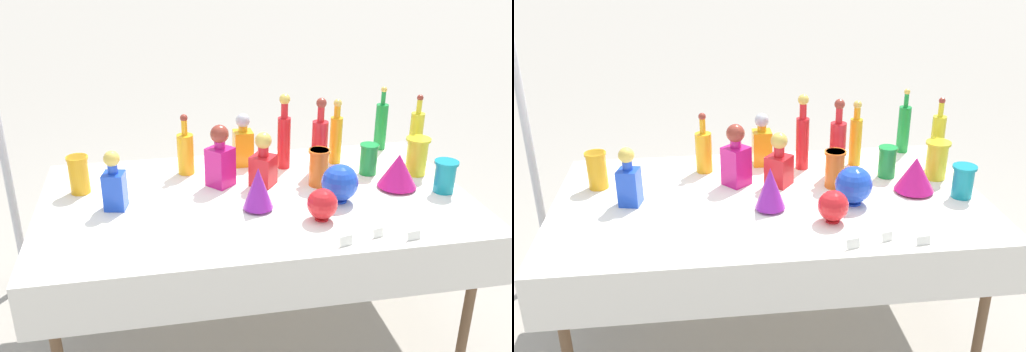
# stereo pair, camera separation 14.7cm
# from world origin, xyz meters

# --- Properties ---
(ground_plane) EXTENTS (40.00, 40.00, 0.00)m
(ground_plane) POSITION_xyz_m (0.00, 0.00, 0.00)
(ground_plane) COLOR #A0998C
(display_table) EXTENTS (1.90, 1.09, 0.76)m
(display_table) POSITION_xyz_m (0.00, -0.03, 0.71)
(display_table) COLOR white
(display_table) RESTS_ON ground
(tall_bottle_0) EXTENTS (0.08, 0.08, 0.30)m
(tall_bottle_0) POSITION_xyz_m (-0.28, 0.33, 0.87)
(tall_bottle_0) COLOR orange
(tall_bottle_0) RESTS_ON display_table
(tall_bottle_1) EXTENTS (0.08, 0.08, 0.37)m
(tall_bottle_1) POSITION_xyz_m (0.35, 0.22, 0.91)
(tall_bottle_1) COLOR red
(tall_bottle_1) RESTS_ON display_table
(tall_bottle_2) EXTENTS (0.06, 0.06, 0.38)m
(tall_bottle_2) POSITION_xyz_m (0.20, 0.31, 0.93)
(tall_bottle_2) COLOR red
(tall_bottle_2) RESTS_ON display_table
(tall_bottle_3) EXTENTS (0.06, 0.06, 0.34)m
(tall_bottle_3) POSITION_xyz_m (0.77, 0.47, 0.90)
(tall_bottle_3) COLOR #198C38
(tall_bottle_3) RESTS_ON display_table
(tall_bottle_4) EXTENTS (0.07, 0.07, 0.36)m
(tall_bottle_4) POSITION_xyz_m (0.86, 0.24, 0.90)
(tall_bottle_4) COLOR yellow
(tall_bottle_4) RESTS_ON display_table
(tall_bottle_5) EXTENTS (0.06, 0.06, 0.33)m
(tall_bottle_5) POSITION_xyz_m (0.47, 0.32, 0.90)
(tall_bottle_5) COLOR orange
(tall_bottle_5) RESTS_ON display_table
(square_decanter_0) EXTENTS (0.09, 0.09, 0.27)m
(square_decanter_0) POSITION_xyz_m (0.01, 0.38, 0.88)
(square_decanter_0) COLOR orange
(square_decanter_0) RESTS_ON display_table
(square_decanter_1) EXTENTS (0.14, 0.14, 0.26)m
(square_decanter_1) POSITION_xyz_m (0.06, 0.12, 0.87)
(square_decanter_1) COLOR red
(square_decanter_1) RESTS_ON display_table
(square_decanter_2) EXTENTS (0.10, 0.10, 0.26)m
(square_decanter_2) POSITION_xyz_m (-0.61, 0.00, 0.87)
(square_decanter_2) COLOR blue
(square_decanter_2) RESTS_ON display_table
(square_decanter_3) EXTENTS (0.15, 0.15, 0.29)m
(square_decanter_3) POSITION_xyz_m (-0.14, 0.15, 0.89)
(square_decanter_3) COLOR #C61972
(square_decanter_3) RESTS_ON display_table
(slender_vase_0) EXTENTS (0.09, 0.09, 0.15)m
(slender_vase_0) POSITION_xyz_m (0.58, 0.15, 0.84)
(slender_vase_0) COLOR #198C38
(slender_vase_0) RESTS_ON display_table
(slender_vase_1) EXTENTS (0.11, 0.11, 0.15)m
(slender_vase_1) POSITION_xyz_m (0.85, -0.11, 0.84)
(slender_vase_1) COLOR teal
(slender_vase_1) RESTS_ON display_table
(slender_vase_2) EXTENTS (0.12, 0.12, 0.18)m
(slender_vase_2) POSITION_xyz_m (0.81, 0.11, 0.86)
(slender_vase_2) COLOR yellow
(slender_vase_2) RESTS_ON display_table
(slender_vase_3) EXTENTS (0.10, 0.10, 0.18)m
(slender_vase_3) POSITION_xyz_m (0.31, 0.07, 0.85)
(slender_vase_3) COLOR orange
(slender_vase_3) RESTS_ON display_table
(slender_vase_4) EXTENTS (0.10, 0.10, 0.17)m
(slender_vase_4) POSITION_xyz_m (-0.77, 0.19, 0.85)
(slender_vase_4) COLOR orange
(slender_vase_4) RESTS_ON display_table
(fluted_vase_0) EXTENTS (0.18, 0.18, 0.17)m
(fluted_vase_0) POSITION_xyz_m (0.65, -0.03, 0.85)
(fluted_vase_0) COLOR #C61972
(fluted_vase_0) RESTS_ON display_table
(fluted_vase_1) EXTENTS (0.13, 0.13, 0.19)m
(fluted_vase_1) POSITION_xyz_m (-0.01, -0.13, 0.86)
(fluted_vase_1) COLOR purple
(fluted_vase_1) RESTS_ON display_table
(round_bowl_0) EXTENTS (0.16, 0.16, 0.17)m
(round_bowl_0) POSITION_xyz_m (0.35, -0.11, 0.85)
(round_bowl_0) COLOR blue
(round_bowl_0) RESTS_ON display_table
(round_bowl_1) EXTENTS (0.13, 0.13, 0.14)m
(round_bowl_1) POSITION_xyz_m (0.22, -0.27, 0.83)
(round_bowl_1) COLOR red
(round_bowl_1) RESTS_ON display_table
(price_tag_left) EXTENTS (0.06, 0.02, 0.04)m
(price_tag_left) POSITION_xyz_m (0.52, -0.49, 0.78)
(price_tag_left) COLOR white
(price_tag_left) RESTS_ON display_table
(price_tag_center) EXTENTS (0.06, 0.03, 0.04)m
(price_tag_center) POSITION_xyz_m (0.25, -0.48, 0.78)
(price_tag_center) COLOR white
(price_tag_center) RESTS_ON display_table
(price_tag_right) EXTENTS (0.05, 0.02, 0.04)m
(price_tag_right) POSITION_xyz_m (0.40, -0.45, 0.78)
(price_tag_right) COLOR white
(price_tag_right) RESTS_ON display_table
(cardboard_box_behind_left) EXTENTS (0.56, 0.53, 0.33)m
(cardboard_box_behind_left) POSITION_xyz_m (0.56, 1.10, 0.12)
(cardboard_box_behind_left) COLOR tan
(cardboard_box_behind_left) RESTS_ON ground
(cardboard_box_behind_right) EXTENTS (0.52, 0.40, 0.42)m
(cardboard_box_behind_right) POSITION_xyz_m (-0.47, 1.11, 0.17)
(cardboard_box_behind_right) COLOR tan
(cardboard_box_behind_right) RESTS_ON ground
(canopy_pole) EXTENTS (0.18, 0.18, 2.68)m
(canopy_pole) POSITION_xyz_m (-1.20, 0.68, 1.08)
(canopy_pole) COLOR silver
(canopy_pole) RESTS_ON ground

